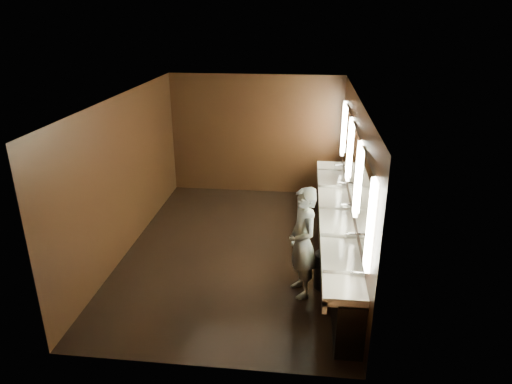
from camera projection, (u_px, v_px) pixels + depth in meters
The scene contains 10 objects.
floor at pixel (238, 250), 8.44m from camera, with size 6.00×6.00×0.00m, color black.
ceiling at pixel (235, 98), 7.40m from camera, with size 4.00×6.00×0.02m, color #2D2D2B.
wall_back at pixel (256, 135), 10.69m from camera, with size 4.00×0.02×2.80m, color black.
wall_front at pixel (196, 269), 5.15m from camera, with size 4.00×0.02×2.80m, color black.
wall_left at pixel (126, 174), 8.13m from camera, with size 0.02×6.00×2.80m, color black.
wall_right at pixel (353, 183), 7.71m from camera, with size 0.02×6.00×2.80m, color black.
sink_counter at pixel (337, 230), 8.07m from camera, with size 0.55×5.40×1.01m.
mirror_band at pixel (354, 163), 7.58m from camera, with size 0.06×5.03×1.15m.
person at pixel (303, 243), 6.83m from camera, with size 0.64×0.42×1.75m, color #8EA7D3.
trash_bin at pixel (326, 270), 7.21m from camera, with size 0.38×0.38×0.59m, color black.
Camera 1 is at (1.17, -7.36, 4.11)m, focal length 32.00 mm.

